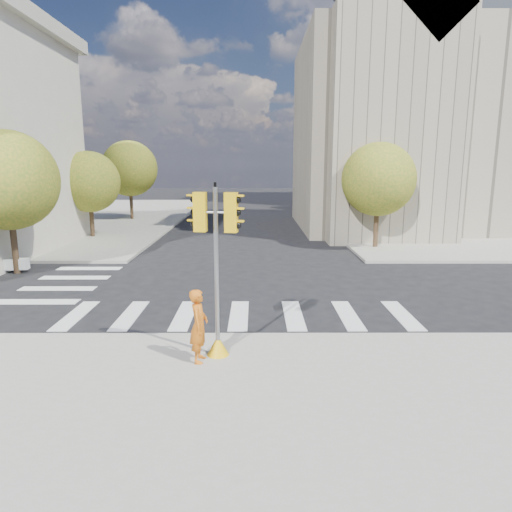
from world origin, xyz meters
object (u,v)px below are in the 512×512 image
at_px(lamp_near, 370,169).
at_px(lamp_far, 334,168).
at_px(traffic_signal, 217,285).
at_px(photographer, 199,326).

bearing_deg(lamp_near, lamp_far, 90.00).
xyz_separation_m(lamp_far, traffic_signal, (-8.51, -33.52, -2.60)).
distance_m(lamp_near, lamp_far, 14.00).
height_order(lamp_near, photographer, lamp_near).
relative_size(lamp_far, photographer, 4.46).
relative_size(traffic_signal, photographer, 2.38).
height_order(lamp_far, traffic_signal, lamp_far).
bearing_deg(lamp_far, photographer, -104.77).
relative_size(lamp_near, lamp_far, 1.00).
bearing_deg(lamp_far, traffic_signal, -104.25).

